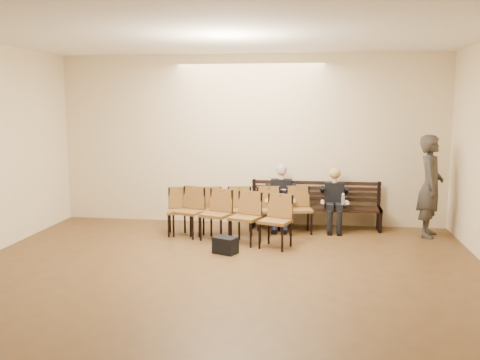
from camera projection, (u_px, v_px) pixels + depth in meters
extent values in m
plane|color=brown|center=(200.00, 314.00, 6.40)|extent=(10.00, 10.00, 0.00)
cube|color=beige|center=(250.00, 140.00, 11.06)|extent=(8.00, 0.02, 3.50)
cube|color=white|center=(196.00, 12.00, 5.91)|extent=(8.00, 10.00, 0.02)
cube|color=black|center=(315.00, 217.00, 10.74)|extent=(2.60, 0.90, 0.45)
cube|color=#BCBCC0|center=(278.00, 202.00, 10.49)|extent=(0.36, 0.29, 0.24)
cylinder|color=silver|center=(343.00, 205.00, 10.29)|extent=(0.08, 0.08, 0.23)
cube|color=black|center=(225.00, 245.00, 8.96)|extent=(0.45, 0.39, 0.28)
imported|color=#35302B|center=(431.00, 178.00, 9.99)|extent=(0.72, 0.92, 2.21)
cube|color=brown|center=(240.00, 211.00, 10.27)|extent=(2.82, 1.04, 0.91)
cube|color=brown|center=(230.00, 216.00, 9.67)|extent=(2.32, 1.25, 0.94)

